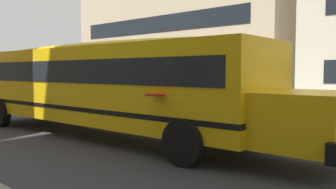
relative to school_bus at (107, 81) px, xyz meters
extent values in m
plane|color=#38383D|center=(-1.59, 1.88, -1.66)|extent=(400.00, 400.00, 0.00)
cube|color=gray|center=(-1.59, 9.33, -1.65)|extent=(120.00, 3.00, 0.01)
cube|color=silver|center=(-1.59, 1.88, -1.65)|extent=(110.00, 0.16, 0.01)
cube|color=yellow|center=(-0.24, -0.01, -0.11)|extent=(10.72, 2.78, 2.13)
cube|color=yellow|center=(5.85, 0.20, -0.64)|extent=(1.62, 2.08, 1.06)
cube|color=black|center=(-5.64, -0.19, -1.00)|extent=(0.28, 2.42, 0.35)
cube|color=black|center=(-0.24, -0.01, 0.28)|extent=(10.08, 2.80, 0.62)
cube|color=black|center=(-0.24, -0.01, -0.74)|extent=(10.74, 2.81, 0.12)
ellipsoid|color=yellow|center=(-0.24, -0.01, 0.96)|extent=(10.29, 2.57, 0.35)
cylinder|color=red|center=(3.21, -1.28, -0.21)|extent=(0.44, 0.44, 0.03)
cylinder|color=black|center=(3.76, 1.34, -1.17)|extent=(0.98, 0.30, 0.97)
cylinder|color=black|center=(3.84, -1.08, -1.17)|extent=(0.98, 0.30, 0.97)
cylinder|color=black|center=(-4.32, 1.06, -1.17)|extent=(0.98, 0.30, 0.97)
cylinder|color=black|center=(-4.24, -1.35, -1.17)|extent=(0.98, 0.30, 0.97)
cube|color=#236038|center=(-11.62, 6.81, -1.01)|extent=(3.95, 1.81, 0.70)
cube|color=black|center=(-11.77, 6.81, -0.34)|extent=(2.24, 1.62, 0.64)
cylinder|color=black|center=(-10.35, 7.70, -1.36)|extent=(0.60, 0.20, 0.60)
cylinder|color=black|center=(-10.30, 6.00, -1.36)|extent=(0.60, 0.20, 0.60)
cylinder|color=black|center=(-12.95, 7.62, -1.36)|extent=(0.60, 0.20, 0.60)
cylinder|color=black|center=(-12.90, 5.93, -1.36)|extent=(0.60, 0.20, 0.60)
cylinder|color=black|center=(-23.39, 7.53, -1.36)|extent=(0.61, 0.21, 0.60)
cylinder|color=black|center=(-25.99, 7.65, -1.36)|extent=(0.61, 0.21, 0.60)
cube|color=black|center=(-8.49, 10.81, 0.26)|extent=(14.51, 0.04, 1.10)
cube|color=black|center=(-8.49, 10.81, 3.46)|extent=(14.51, 0.04, 1.10)
camera|label=1|loc=(8.34, -6.57, 0.28)|focal=37.64mm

